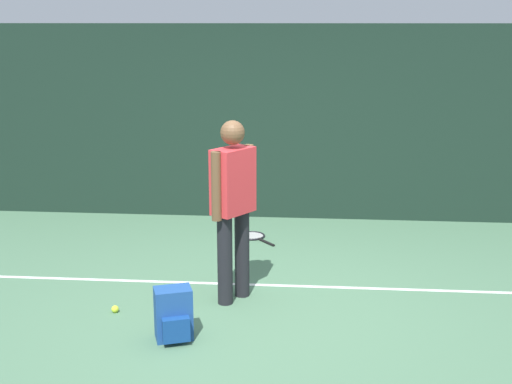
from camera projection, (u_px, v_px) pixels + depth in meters
The scene contains 7 objects.
ground_plane at pixel (252, 309), 6.13m from camera, with size 12.00×12.00×0.00m, color #4C7556.
back_fence at pixel (273, 123), 8.71m from camera, with size 10.00×0.10×2.52m, color #192D23.
court_line at pixel (257, 285), 6.68m from camera, with size 9.00×0.05×0.00m, color white.
tennis_player at pixel (233, 200), 6.10m from camera, with size 0.41×0.45×1.70m.
tennis_racket at pixel (253, 236), 8.14m from camera, with size 0.53×0.58×0.03m.
backpack at pixel (174, 315), 5.50m from camera, with size 0.35×0.35×0.44m.
tennis_ball_near_player at pixel (115, 309), 6.04m from camera, with size 0.07×0.07×0.07m, color #CCE033.
Camera 1 is at (0.51, -5.65, 2.55)m, focal length 47.09 mm.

